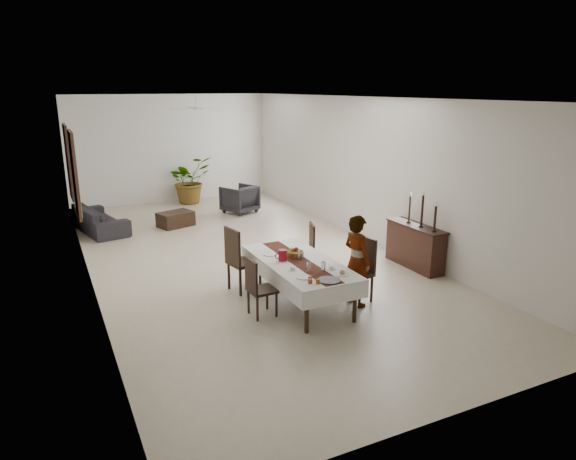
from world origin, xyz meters
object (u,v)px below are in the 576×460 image
at_px(dining_table_top, 299,263).
at_px(sofa, 99,219).
at_px(sideboard_body, 415,247).
at_px(red_pitcher, 283,255).
at_px(woman, 357,261).

relative_size(dining_table_top, sofa, 1.06).
bearing_deg(sofa, dining_table_top, -170.00).
bearing_deg(sideboard_body, sofa, 134.03).
relative_size(dining_table_top, red_pitcher, 12.00).
bearing_deg(woman, sofa, 17.28).
xyz_separation_m(woman, sofa, (-3.21, 6.44, -0.44)).
bearing_deg(dining_table_top, sofa, 112.55).
relative_size(dining_table_top, woman, 1.48).
bearing_deg(sofa, sideboard_body, -148.26).
xyz_separation_m(sideboard_body, sofa, (-5.24, 5.42, -0.10)).
height_order(red_pitcher, sideboard_body, red_pitcher).
bearing_deg(sideboard_body, dining_table_top, -169.28).
distance_m(woman, sofa, 7.21).
distance_m(red_pitcher, woman, 1.19).
distance_m(dining_table_top, woman, 0.92).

